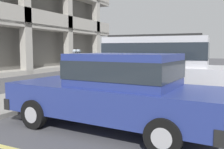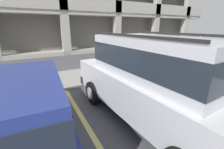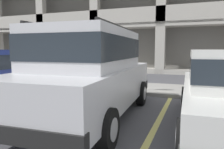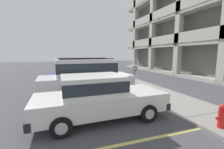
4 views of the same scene
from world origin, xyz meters
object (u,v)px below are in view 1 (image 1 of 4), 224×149
(red_sedan, at_px, (116,89))
(fire_hydrant, at_px, (124,71))
(dark_hatchback, at_px, (176,69))
(parking_meter_far, at_px, (137,58))
(silver_suv, at_px, (156,67))
(parking_meter_near, at_px, (77,60))

(red_sedan, distance_m, fire_hydrant, 8.31)
(fire_hydrant, bearing_deg, red_sedan, -157.95)
(dark_hatchback, height_order, parking_meter_far, parking_meter_far)
(red_sedan, xyz_separation_m, parking_meter_far, (8.85, 2.81, 0.30))
(red_sedan, relative_size, dark_hatchback, 1.01)
(parking_meter_far, bearing_deg, dark_hatchback, -137.70)
(silver_suv, relative_size, fire_hydrant, 6.97)
(parking_meter_near, relative_size, parking_meter_far, 0.98)
(parking_meter_near, xyz_separation_m, parking_meter_far, (6.06, -0.01, -0.12))
(dark_hatchback, bearing_deg, parking_meter_far, 40.62)
(red_sedan, height_order, parking_meter_near, parking_meter_near)
(parking_meter_near, height_order, parking_meter_far, parking_meter_far)
(parking_meter_far, height_order, fire_hydrant, parking_meter_far)
(silver_suv, height_order, parking_meter_far, silver_suv)
(dark_hatchback, relative_size, parking_meter_far, 2.98)
(silver_suv, xyz_separation_m, fire_hydrant, (4.85, 3.12, -0.62))
(parking_meter_near, bearing_deg, dark_hatchback, -44.64)
(red_sedan, height_order, parking_meter_far, parking_meter_far)
(parking_meter_near, bearing_deg, red_sedan, -134.73)
(dark_hatchback, distance_m, fire_hydrant, 3.76)
(silver_suv, xyz_separation_m, red_sedan, (-2.84, 0.01, -0.27))
(parking_meter_near, relative_size, fire_hydrant, 2.14)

